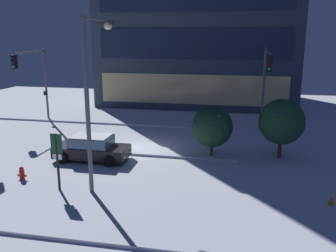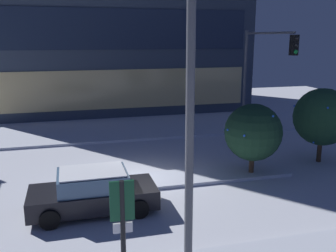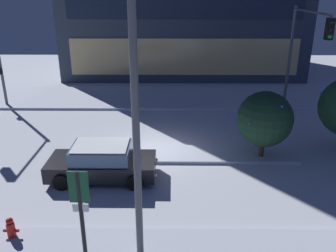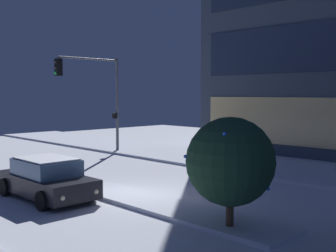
# 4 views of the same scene
# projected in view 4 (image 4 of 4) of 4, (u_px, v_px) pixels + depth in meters

# --- Properties ---
(ground) EXTENTS (52.00, 52.00, 0.00)m
(ground) POSITION_uv_depth(u_px,v_px,m) (137.00, 196.00, 15.98)
(ground) COLOR silver
(curb_strip_far) EXTENTS (52.00, 5.20, 0.14)m
(curb_strip_far) POSITION_uv_depth(u_px,v_px,m) (266.00, 167.00, 22.01)
(curb_strip_far) COLOR silver
(curb_strip_far) RESTS_ON ground
(median_strip) EXTENTS (9.00, 1.80, 0.14)m
(median_strip) POSITION_uv_depth(u_px,v_px,m) (167.00, 207.00, 14.17)
(median_strip) COLOR silver
(median_strip) RESTS_ON ground
(car_near) EXTENTS (4.47, 2.13, 1.49)m
(car_near) POSITION_uv_depth(u_px,v_px,m) (47.00, 179.00, 15.62)
(car_near) COLOR black
(car_near) RESTS_ON ground
(traffic_light_corner_far_left) EXTENTS (0.32, 4.60, 6.16)m
(traffic_light_corner_far_left) POSITION_uv_depth(u_px,v_px,m) (95.00, 87.00, 26.51)
(traffic_light_corner_far_left) COLOR #565960
(traffic_light_corner_far_left) RESTS_ON ground
(decorated_tree_median) EXTENTS (2.52, 2.48, 3.19)m
(decorated_tree_median) POSITION_uv_depth(u_px,v_px,m) (230.00, 162.00, 11.81)
(decorated_tree_median) COLOR #473323
(decorated_tree_median) RESTS_ON ground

